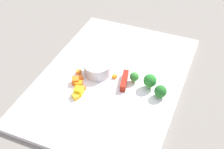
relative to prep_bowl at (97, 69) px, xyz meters
The scene contains 15 objects.
ground_plane 0.05m from the prep_bowl, 85.36° to the right, with size 4.00×4.00×0.00m, color slate.
cutting_board 0.05m from the prep_bowl, 85.36° to the right, with size 0.54×0.38×0.01m, color white.
prep_bowl is the anchor object (origin of this frame).
chef_knife 0.12m from the prep_bowl, 122.94° to the right, with size 0.30×0.08×0.02m.
carrot_dice_0 0.08m from the prep_bowl, behind, with size 0.01×0.01×0.01m, color orange.
carrot_dice_1 0.07m from the prep_bowl, 156.97° to the left, with size 0.02×0.02×0.01m, color orange.
carrot_dice_2 0.05m from the prep_bowl, 109.61° to the left, with size 0.01×0.01×0.01m, color orange.
carrot_dice_3 0.05m from the prep_bowl, 139.29° to the left, with size 0.01×0.01×0.01m, color orange.
carrot_dice_4 0.05m from the prep_bowl, 87.16° to the right, with size 0.01×0.01×0.01m, color orange.
carrot_dice_5 0.07m from the prep_bowl, 145.86° to the left, with size 0.02×0.02×0.02m, color orange.
pepper_dice_0 0.11m from the prep_bowl, behind, with size 0.02×0.01×0.01m, color yellow.
pepper_dice_1 0.09m from the prep_bowl, behind, with size 0.02×0.02×0.02m, color yellow.
broccoli_floret_0 0.19m from the prep_bowl, 95.92° to the right, with size 0.03×0.03×0.03m.
broccoli_floret_1 0.15m from the prep_bowl, 86.83° to the right, with size 0.04×0.04×0.04m.
broccoli_floret_2 0.11m from the prep_bowl, 84.83° to the right, with size 0.03×0.03×0.03m.
Camera 1 is at (-0.60, -0.25, 0.58)m, focal length 50.21 mm.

